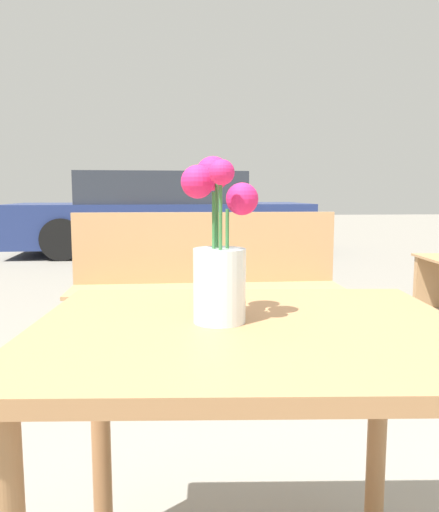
% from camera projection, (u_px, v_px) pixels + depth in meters
% --- Properties ---
extents(table_front, '(0.89, 0.76, 0.71)m').
position_uv_depth(table_front, '(249.00, 379.00, 0.99)').
color(table_front, '#9E7047').
rests_on(table_front, ground_plane).
extents(flower_vase, '(0.15, 0.16, 0.33)m').
position_uv_depth(flower_vase, '(219.00, 258.00, 0.98)').
color(flower_vase, silver).
rests_on(flower_vase, table_front).
extents(bench_middle, '(1.48, 0.36, 0.85)m').
position_uv_depth(bench_middle, '(207.00, 284.00, 2.76)').
color(bench_middle, tan).
rests_on(bench_middle, ground_plane).
extents(parked_car, '(4.66, 1.86, 1.27)m').
position_uv_depth(parked_car, '(162.00, 215.00, 7.93)').
color(parked_car, navy).
rests_on(parked_car, ground_plane).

